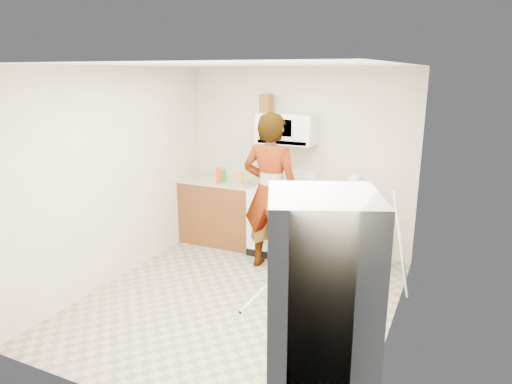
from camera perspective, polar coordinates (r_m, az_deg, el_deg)
The scene contains 20 objects.
floor at distance 5.18m, azimuth -2.05°, elevation -13.26°, with size 3.60×3.60×0.00m, color gray.
back_wall at distance 6.32m, azimuth 5.23°, elevation 3.98°, with size 3.20×0.02×2.50m, color beige.
right_wall at distance 4.26m, azimuth 17.24°, elevation -2.05°, with size 0.02×3.60×2.50m, color beige.
cabinet_left at distance 6.67m, azimuth -4.26°, elevation -2.50°, with size 1.12×0.62×0.90m, color brown.
counter_left at distance 6.55m, azimuth -4.34°, elevation 1.40°, with size 1.14×0.64×0.04m, color tan.
cabinet_right at distance 6.06m, azimuth 10.15°, elevation -4.53°, with size 0.80×0.62×0.90m, color brown.
counter_right at distance 5.92m, azimuth 10.35°, elevation -0.26°, with size 0.82×0.64×0.04m, color tan.
gas_range at distance 6.27m, azimuth 3.24°, elevation -3.30°, with size 0.76×0.65×1.13m.
microwave at distance 6.12m, azimuth 3.86°, elevation 7.91°, with size 0.76×0.38×0.40m, color white.
person at distance 5.63m, azimuth 1.85°, elevation -0.04°, with size 0.72×0.47×1.98m, color tan.
fridge at distance 3.20m, azimuth 7.97°, elevation -15.11°, with size 0.70×0.70×1.70m, color silver.
kettle at distance 6.06m, azimuth 12.16°, elevation 1.07°, with size 0.16×0.16×0.19m, color white.
jug at distance 6.22m, azimuth 1.33°, elevation 11.01°, with size 0.14×0.14×0.24m, color brown.
saucepan at distance 6.37m, azimuth 2.03°, elevation 2.00°, with size 0.24×0.24×0.13m, color silver.
tray at distance 6.04m, azimuth 3.84°, elevation 0.61°, with size 0.25×0.16×0.05m, color silver.
bottle_spray at distance 6.29m, azimuth -4.70°, elevation 2.06°, with size 0.07×0.07×0.23m, color #C0360E.
bottle_hot_sauce at distance 6.29m, azimuth -1.95°, elevation 1.88°, with size 0.06×0.06×0.18m, color orange.
bottle_green_cap at distance 6.35m, azimuth -4.04°, elevation 2.04°, with size 0.06×0.06×0.19m, color #1A8F1B.
pot_lid at distance 6.31m, azimuth -0.79°, elevation 1.15°, with size 0.26×0.26×0.01m, color silver.
broom at distance 5.19m, azimuth 17.64°, elevation -6.41°, with size 0.03×0.03×1.24m, color silver.
Camera 1 is at (2.09, -4.06, 2.45)m, focal length 32.00 mm.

